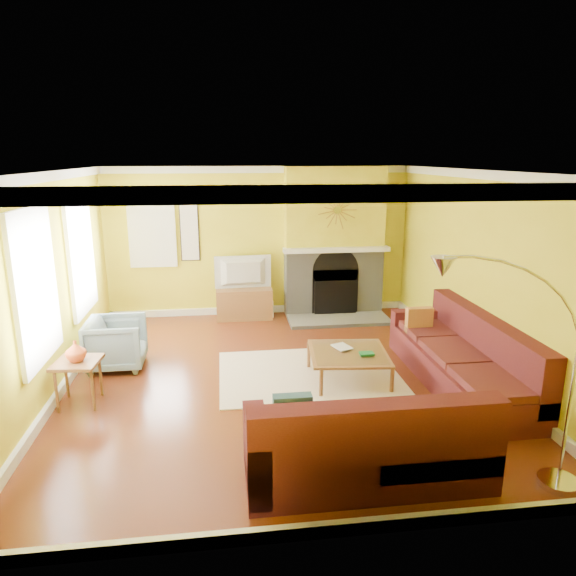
{
  "coord_description": "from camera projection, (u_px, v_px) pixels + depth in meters",
  "views": [
    {
      "loc": [
        -0.68,
        -6.29,
        2.88
      ],
      "look_at": [
        0.19,
        0.4,
        1.13
      ],
      "focal_mm": 32.0,
      "sensor_mm": 36.0,
      "label": 1
    }
  ],
  "objects": [
    {
      "name": "floor",
      "position": [
        278.0,
        379.0,
        6.85
      ],
      "size": [
        5.5,
        6.0,
        0.02
      ],
      "primitive_type": "cube",
      "color": "maroon",
      "rests_on": "ground"
    },
    {
      "name": "ceiling",
      "position": [
        277.0,
        170.0,
        6.17
      ],
      "size": [
        5.5,
        6.0,
        0.02
      ],
      "primitive_type": "cube",
      "color": "white",
      "rests_on": "ground"
    },
    {
      "name": "wall_back",
      "position": [
        259.0,
        242.0,
        9.4
      ],
      "size": [
        5.5,
        0.02,
        2.7
      ],
      "primitive_type": "cube",
      "color": "yellow",
      "rests_on": "ground"
    },
    {
      "name": "wall_front",
      "position": [
        323.0,
        379.0,
        3.62
      ],
      "size": [
        5.5,
        0.02,
        2.7
      ],
      "primitive_type": "cube",
      "color": "yellow",
      "rests_on": "ground"
    },
    {
      "name": "wall_left",
      "position": [
        49.0,
        287.0,
        6.17
      ],
      "size": [
        0.02,
        6.0,
        2.7
      ],
      "primitive_type": "cube",
      "color": "yellow",
      "rests_on": "ground"
    },
    {
      "name": "wall_right",
      "position": [
        482.0,
        274.0,
        6.86
      ],
      "size": [
        0.02,
        6.0,
        2.7
      ],
      "primitive_type": "cube",
      "color": "yellow",
      "rests_on": "ground"
    },
    {
      "name": "baseboard",
      "position": [
        278.0,
        374.0,
        6.83
      ],
      "size": [
        5.5,
        6.0,
        0.12
      ],
      "primitive_type": null,
      "color": "white",
      "rests_on": "floor"
    },
    {
      "name": "crown_molding",
      "position": [
        277.0,
        176.0,
        6.19
      ],
      "size": [
        5.5,
        6.0,
        0.12
      ],
      "primitive_type": null,
      "color": "white",
      "rests_on": "ceiling"
    },
    {
      "name": "window_left_near",
      "position": [
        80.0,
        254.0,
        7.38
      ],
      "size": [
        0.06,
        1.22,
        1.72
      ],
      "primitive_type": "cube",
      "color": "white",
      "rests_on": "wall_left"
    },
    {
      "name": "window_left_far",
      "position": [
        34.0,
        287.0,
        5.56
      ],
      "size": [
        0.06,
        1.22,
        1.72
      ],
      "primitive_type": "cube",
      "color": "white",
      "rests_on": "wall_left"
    },
    {
      "name": "window_back",
      "position": [
        152.0,
        233.0,
        9.06
      ],
      "size": [
        0.82,
        0.06,
        1.22
      ],
      "primitive_type": "cube",
      "color": "white",
      "rests_on": "wall_back"
    },
    {
      "name": "wall_art",
      "position": [
        189.0,
        230.0,
        9.14
      ],
      "size": [
        0.34,
        0.04,
        1.14
      ],
      "primitive_type": "cube",
      "color": "white",
      "rests_on": "wall_back"
    },
    {
      "name": "fireplace",
      "position": [
        334.0,
        242.0,
        9.37
      ],
      "size": [
        1.8,
        0.4,
        2.7
      ],
      "primitive_type": null,
      "color": "gray",
      "rests_on": "floor"
    },
    {
      "name": "mantel",
      "position": [
        337.0,
        250.0,
        9.16
      ],
      "size": [
        1.92,
        0.22,
        0.08
      ],
      "primitive_type": "cube",
      "color": "white",
      "rests_on": "fireplace"
    },
    {
      "name": "hearth",
      "position": [
        339.0,
        320.0,
        9.17
      ],
      "size": [
        1.8,
        0.7,
        0.06
      ],
      "primitive_type": "cube",
      "color": "gray",
      "rests_on": "floor"
    },
    {
      "name": "sunburst",
      "position": [
        337.0,
        210.0,
        9.0
      ],
      "size": [
        0.7,
        0.04,
        0.7
      ],
      "primitive_type": null,
      "color": "olive",
      "rests_on": "fireplace"
    },
    {
      "name": "rug",
      "position": [
        308.0,
        373.0,
        6.97
      ],
      "size": [
        2.4,
        1.8,
        0.02
      ],
      "primitive_type": "cube",
      "color": "beige",
      "rests_on": "floor"
    },
    {
      "name": "sectional_sofa",
      "position": [
        379.0,
        369.0,
        6.03
      ],
      "size": [
        3.29,
        3.63,
        0.9
      ],
      "primitive_type": null,
      "color": "#551B1F",
      "rests_on": "floor"
    },
    {
      "name": "coffee_table",
      "position": [
        348.0,
        366.0,
        6.75
      ],
      "size": [
        1.09,
        1.09,
        0.4
      ],
      "primitive_type": null,
      "rotation": [
        0.0,
        0.0,
        -0.1
      ],
      "color": "white",
      "rests_on": "floor"
    },
    {
      "name": "media_console",
      "position": [
        244.0,
        303.0,
        9.32
      ],
      "size": [
        1.0,
        0.45,
        0.55
      ],
      "primitive_type": "cube",
      "color": "brown",
      "rests_on": "floor"
    },
    {
      "name": "tv",
      "position": [
        244.0,
        273.0,
        9.17
      ],
      "size": [
        1.03,
        0.2,
        0.59
      ],
      "primitive_type": "imported",
      "rotation": [
        0.0,
        0.0,
        3.21
      ],
      "color": "black",
      "rests_on": "media_console"
    },
    {
      "name": "subwoofer",
      "position": [
        265.0,
        308.0,
        9.48
      ],
      "size": [
        0.3,
        0.3,
        0.3
      ],
      "primitive_type": "cube",
      "color": "white",
      "rests_on": "floor"
    },
    {
      "name": "armchair",
      "position": [
        116.0,
        343.0,
        7.12
      ],
      "size": [
        0.78,
        0.76,
        0.71
      ],
      "primitive_type": "imported",
      "rotation": [
        0.0,
        0.0,
        1.58
      ],
      "color": "gray",
      "rests_on": "floor"
    },
    {
      "name": "side_table",
      "position": [
        79.0,
        382.0,
        6.07
      ],
      "size": [
        0.55,
        0.55,
        0.55
      ],
      "primitive_type": null,
      "rotation": [
        0.0,
        0.0,
        -0.11
      ],
      "color": "brown",
      "rests_on": "floor"
    },
    {
      "name": "vase",
      "position": [
        76.0,
        351.0,
        5.97
      ],
      "size": [
        0.29,
        0.29,
        0.25
      ],
      "primitive_type": "imported",
      "rotation": [
        0.0,
        0.0,
        -0.27
      ],
      "color": "orange",
      "rests_on": "side_table"
    },
    {
      "name": "book",
      "position": [
        336.0,
        348.0,
        6.78
      ],
      "size": [
        0.28,
        0.32,
        0.03
      ],
      "primitive_type": "imported",
      "rotation": [
        0.0,
        0.0,
        0.35
      ],
      "color": "white",
      "rests_on": "coffee_table"
    },
    {
      "name": "arc_lamp",
      "position": [
        511.0,
        380.0,
        4.29
      ],
      "size": [
        1.35,
        0.36,
        2.12
      ],
      "primitive_type": null,
      "color": "silver",
      "rests_on": "floor"
    }
  ]
}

